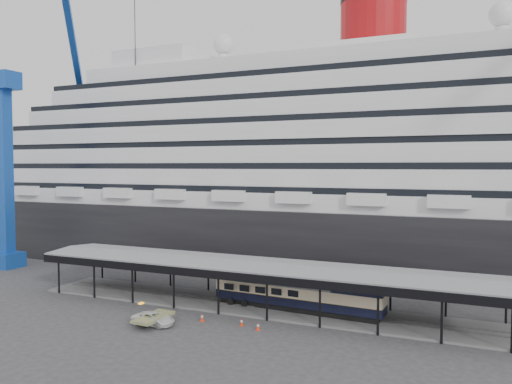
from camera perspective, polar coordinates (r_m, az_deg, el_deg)
ground at (r=54.78m, az=-2.00°, el=-14.37°), size 200.00×200.00×0.00m
cruise_ship at (r=82.35m, az=7.61°, el=4.36°), size 130.00×30.00×43.90m
platform_canopy at (r=58.53m, az=0.13°, el=-10.83°), size 56.00×9.18×5.30m
crane_blue at (r=88.99m, az=-26.15°, el=5.01°), size 22.63×19.19×47.60m
port_truck at (r=53.95m, az=-11.65°, el=-14.00°), size 4.69×2.30×1.28m
pullman_carriage at (r=56.86m, az=4.68°, el=-11.26°), size 19.68×3.77×19.21m
traffic_cone_left at (r=54.38m, az=-6.19°, el=-14.06°), size 0.52×0.52×0.83m
traffic_cone_mid at (r=52.70m, az=-1.66°, el=-14.64°), size 0.46×0.46×0.77m
traffic_cone_right at (r=51.37m, az=0.23°, el=-15.10°), size 0.45×0.45×0.79m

